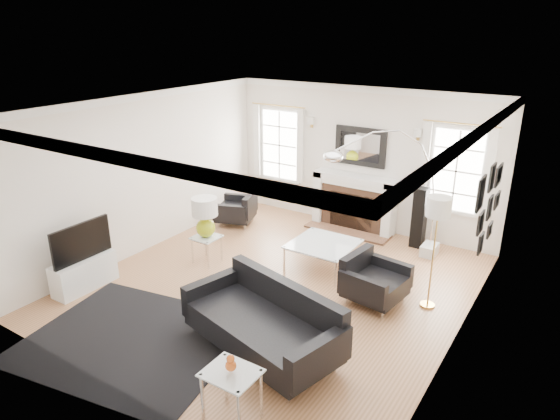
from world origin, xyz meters
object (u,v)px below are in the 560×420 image
Objects in this scene: gourd_lamp at (205,215)px; fireplace at (354,203)px; armchair_left at (238,210)px; armchair_right at (372,281)px; arc_floor_lamp at (385,189)px; sofa at (266,323)px; coffee_table at (323,245)px.

fireplace is at bearing 62.20° from gourd_lamp.
armchair_left is at bearing 110.30° from gourd_lamp.
arc_floor_lamp is (-0.45, 1.45, 0.95)m from armchair_right.
gourd_lamp is (-2.90, -0.33, 0.55)m from armchair_right.
sofa is 2.74m from gourd_lamp.
sofa is 3.28× the size of gourd_lamp.
arc_floor_lamp is (0.99, -0.98, 0.74)m from fireplace.
armchair_right is at bearing 70.30° from sofa.
armchair_right reaches higher than armchair_left.
fireplace is at bearing 26.89° from armchair_left.
fireplace is at bearing 100.58° from sofa.
coffee_table is (-1.12, 0.56, 0.09)m from armchair_right.
sofa is (0.79, -4.25, -0.17)m from fireplace.
gourd_lamp is 0.29× the size of arc_floor_lamp.
arc_floor_lamp reaches higher than gourd_lamp.
armchair_left is (-2.88, 3.19, -0.07)m from sofa.
sofa is at bearing -33.45° from gourd_lamp.
fireplace is 3.14m from gourd_lamp.
armchair_right is (3.53, -1.37, 0.03)m from armchair_left.
sofa is at bearing -47.93° from armchair_left.
armchair_left is 0.97× the size of coffee_table.
armchair_left is 3.23m from arc_floor_lamp.
sofa is 0.97× the size of arc_floor_lamp.
fireplace is 2.83m from armchair_right.
fireplace is 1.58m from arc_floor_lamp.
arc_floor_lamp is at bearing 53.24° from coffee_table.
coffee_table is 1.47× the size of gourd_lamp.
sofa is at bearing -79.42° from fireplace.
coffee_table is at bearing 101.10° from sofa.
fireplace is 1.90m from coffee_table.
gourd_lamp is (0.63, -1.70, 0.57)m from armchair_left.
armchair_left reaches higher than coffee_table.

